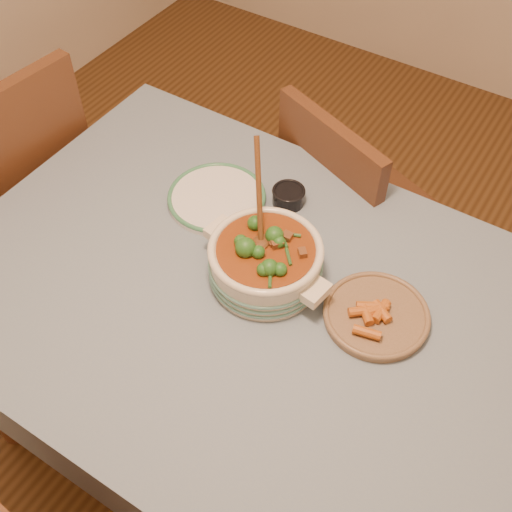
# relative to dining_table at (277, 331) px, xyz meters

# --- Properties ---
(floor) EXTENTS (4.50, 4.50, 0.00)m
(floor) POSITION_rel_dining_table_xyz_m (0.00, 0.00, -0.66)
(floor) COLOR #462B14
(floor) RESTS_ON ground
(dining_table) EXTENTS (1.68, 1.08, 0.76)m
(dining_table) POSITION_rel_dining_table_xyz_m (0.00, 0.00, 0.00)
(dining_table) COLOR brown
(dining_table) RESTS_ON floor
(stew_casserole) EXTENTS (0.35, 0.30, 0.33)m
(stew_casserole) POSITION_rel_dining_table_xyz_m (-0.08, 0.07, 0.16)
(stew_casserole) COLOR beige
(stew_casserole) RESTS_ON dining_table
(white_plate) EXTENTS (0.33, 0.33, 0.02)m
(white_plate) POSITION_rel_dining_table_xyz_m (-0.33, 0.22, 0.10)
(white_plate) COLOR silver
(white_plate) RESTS_ON dining_table
(condiment_bowl) EXTENTS (0.09, 0.09, 0.05)m
(condiment_bowl) POSITION_rel_dining_table_xyz_m (-0.16, 0.32, 0.12)
(condiment_bowl) COLOR black
(condiment_bowl) RESTS_ON dining_table
(fried_plate) EXTENTS (0.30, 0.30, 0.04)m
(fried_plate) POSITION_rel_dining_table_xyz_m (0.21, 0.10, 0.11)
(fried_plate) COLOR #85674A
(fried_plate) RESTS_ON dining_table
(chair_far) EXTENTS (0.54, 0.54, 0.90)m
(chair_far) POSITION_rel_dining_table_xyz_m (-0.11, 0.62, -0.15)
(chair_far) COLOR #512F19
(chair_far) RESTS_ON floor
(chair_left) EXTENTS (0.51, 0.51, 0.99)m
(chair_left) POSITION_rel_dining_table_xyz_m (-1.03, 0.07, -0.10)
(chair_left) COLOR #512F19
(chair_left) RESTS_ON floor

